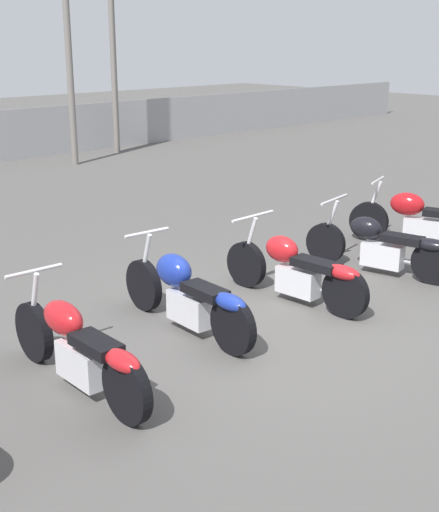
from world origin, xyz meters
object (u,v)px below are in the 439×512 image
Objects in this scene: motorcycle_slot_1 at (79,348)px; motorcycle_slot_3 at (297,270)px; motorcycle_slot_4 at (382,246)px; motorcycle_slot_5 at (420,219)px; motorcycle_slot_2 at (187,294)px.

motorcycle_slot_3 is (3.08, 0.13, -0.01)m from motorcycle_slot_1.
motorcycle_slot_5 reaches higher than motorcycle_slot_4.
motorcycle_slot_5 is (6.19, 0.39, 0.02)m from motorcycle_slot_1.
motorcycle_slot_1 is 1.07× the size of motorcycle_slot_5.
motorcycle_slot_5 is at bearing 2.49° from motorcycle_slot_3.
motorcycle_slot_2 is 1.05× the size of motorcycle_slot_4.
motorcycle_slot_4 is at bearing 174.44° from motorcycle_slot_5.
motorcycle_slot_3 is 1.03× the size of motorcycle_slot_5.
motorcycle_slot_1 is 4.70m from motorcycle_slot_4.
motorcycle_slot_2 is 1.53m from motorcycle_slot_3.
motorcycle_slot_5 is (3.11, 0.26, 0.02)m from motorcycle_slot_3.
motorcycle_slot_1 is at bearing -163.35° from motorcycle_slot_2.
motorcycle_slot_3 is (1.51, -0.23, -0.02)m from motorcycle_slot_2.
motorcycle_slot_1 is at bearing 169.57° from motorcycle_slot_4.
motorcycle_slot_2 is at bearing 161.91° from motorcycle_slot_5.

